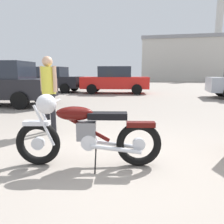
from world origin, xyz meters
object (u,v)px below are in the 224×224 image
Objects in this scene: dark_sedan_left at (115,80)px; pale_sedan_back at (51,79)px; bystander at (49,86)px; vintage_motorcycle at (84,133)px.

dark_sedan_left is 1.03× the size of pale_sedan_back.
bystander is 0.37× the size of dark_sedan_left.
pale_sedan_back is (-6.58, 10.44, 0.34)m from vintage_motorcycle.
pale_sedan_back reaches higher than bystander.
bystander is at bearing -59.53° from vintage_motorcycle.
dark_sedan_left reaches higher than bystander.
dark_sedan_left is (-0.75, 9.11, -0.18)m from bystander.
bystander is at bearing -96.16° from dark_sedan_left.
bystander is 0.39× the size of pale_sedan_back.
bystander is 10.36m from pale_sedan_back.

